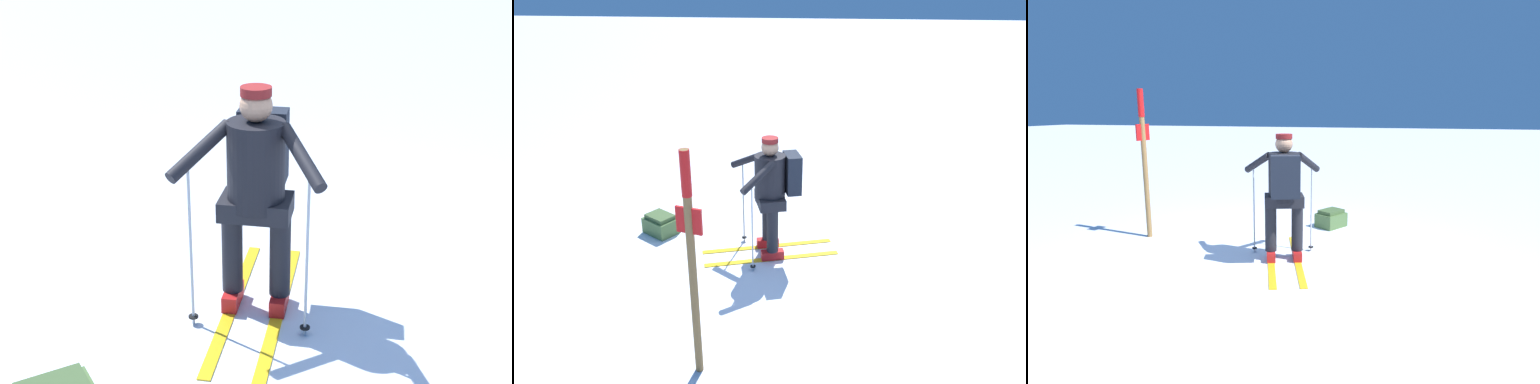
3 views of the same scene
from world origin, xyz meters
TOP-DOWN VIEW (x-y plane):
  - ground_plane at (0.00, 0.00)m, footprint 80.00×80.00m
  - skier at (-0.32, -0.06)m, footprint 1.11×1.87m
  - dropped_backpack at (-0.70, -1.75)m, footprint 0.54×0.57m
  - trail_marker at (1.96, -0.50)m, footprint 0.09×0.24m

SIDE VIEW (x-z plane):
  - ground_plane at x=0.00m, z-range 0.00..0.00m
  - dropped_backpack at x=-0.70m, z-range -0.01..0.29m
  - skier at x=-0.32m, z-range 0.14..1.79m
  - trail_marker at x=1.96m, z-range 0.20..2.44m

